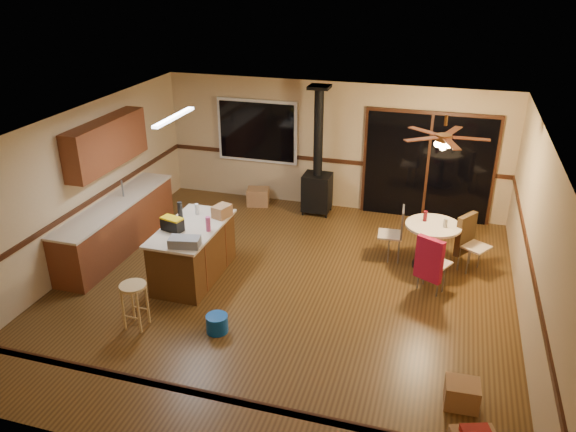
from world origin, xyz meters
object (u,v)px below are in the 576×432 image
at_px(toolbox_grey, 185,242).
at_px(bar_stool, 135,306).
at_px(blue_bucket, 217,324).
at_px(toolbox_black, 172,225).
at_px(chair_left, 397,228).
at_px(box_under_window, 258,197).
at_px(wood_stove, 317,179).
at_px(kitchen_island, 193,252).
at_px(chair_near, 430,259).
at_px(box_corner_b, 462,394).
at_px(dining_table, 432,238).
at_px(chair_right, 467,235).

xyz_separation_m(toolbox_grey, bar_stool, (-0.39, -0.86, -0.63)).
bearing_deg(blue_bucket, toolbox_black, 136.83).
xyz_separation_m(chair_left, box_under_window, (-3.05, 1.56, -0.41)).
bearing_deg(blue_bucket, wood_stove, 85.26).
distance_m(kitchen_island, chair_near, 3.72).
relative_size(toolbox_grey, bar_stool, 0.66).
xyz_separation_m(kitchen_island, wood_stove, (1.30, 3.05, 0.28)).
relative_size(box_under_window, box_corner_b, 1.16).
relative_size(toolbox_grey, box_corner_b, 1.16).
bearing_deg(box_corner_b, bar_stool, 175.93).
relative_size(toolbox_grey, dining_table, 0.49).
bearing_deg(blue_bucket, toolbox_grey, 138.57).
bearing_deg(kitchen_island, dining_table, 21.40).
bearing_deg(toolbox_grey, box_under_window, 92.82).
xyz_separation_m(toolbox_black, bar_stool, (0.03, -1.29, -0.66)).
distance_m(toolbox_black, box_under_window, 3.40).
distance_m(bar_stool, chair_left, 4.45).
bearing_deg(blue_bucket, kitchen_island, 126.21).
relative_size(chair_left, chair_right, 0.74).
height_order(toolbox_grey, box_under_window, toolbox_grey).
bearing_deg(toolbox_grey, bar_stool, -114.41).
relative_size(blue_bucket, chair_right, 0.44).
height_order(dining_table, chair_right, chair_right).
bearing_deg(toolbox_grey, chair_near, 19.02).
bearing_deg(box_under_window, bar_stool, -92.56).
bearing_deg(blue_bucket, chair_right, 41.31).
xyz_separation_m(bar_stool, dining_table, (3.85, 2.92, 0.19)).
bearing_deg(bar_stool, dining_table, 37.17).
bearing_deg(dining_table, wood_stove, 145.50).
xyz_separation_m(kitchen_island, chair_right, (4.20, 1.58, 0.14)).
bearing_deg(chair_right, chair_near, -117.70).
relative_size(wood_stove, blue_bucket, 8.22).
height_order(bar_stool, chair_right, chair_right).
xyz_separation_m(chair_near, box_corner_b, (0.55, -2.37, -0.44)).
bearing_deg(toolbox_black, wood_stove, 64.90).
distance_m(toolbox_grey, chair_right, 4.59).
bearing_deg(wood_stove, chair_left, -40.63).
xyz_separation_m(toolbox_grey, chair_near, (3.47, 1.20, -0.37)).
bearing_deg(wood_stove, box_under_window, 177.78).
height_order(blue_bucket, chair_near, chair_near).
xyz_separation_m(toolbox_black, blue_bucket, (1.16, -1.09, -0.87)).
bearing_deg(chair_near, box_corner_b, -77.00).
xyz_separation_m(dining_table, box_corner_b, (0.56, -3.23, -0.38)).
height_order(wood_stove, bar_stool, wood_stove).
bearing_deg(bar_stool, toolbox_black, 91.21).
height_order(chair_near, chair_right, same).
xyz_separation_m(chair_left, chair_right, (1.14, 0.04, 0.01)).
bearing_deg(dining_table, chair_left, 169.67).
distance_m(toolbox_black, box_corner_b, 4.79).
height_order(dining_table, chair_near, chair_near).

